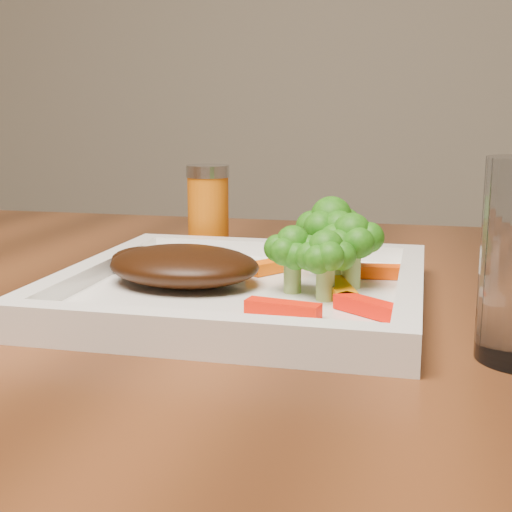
# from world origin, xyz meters

# --- Properties ---
(plate) EXTENTS (0.27, 0.27, 0.01)m
(plate) POSITION_xyz_m (0.17, -0.07, 0.76)
(plate) COLOR white
(plate) RESTS_ON dining_table
(steak) EXTENTS (0.13, 0.11, 0.03)m
(steak) POSITION_xyz_m (0.12, -0.07, 0.78)
(steak) COLOR black
(steak) RESTS_ON plate
(broccoli_0) EXTENTS (0.08, 0.08, 0.07)m
(broccoli_0) POSITION_xyz_m (0.23, -0.02, 0.80)
(broccoli_0) COLOR #147713
(broccoli_0) RESTS_ON plate
(broccoli_1) EXTENTS (0.06, 0.06, 0.06)m
(broccoli_1) POSITION_xyz_m (0.25, -0.05, 0.79)
(broccoli_1) COLOR #256811
(broccoli_1) RESTS_ON plate
(broccoli_2) EXTENTS (0.06, 0.06, 0.06)m
(broccoli_2) POSITION_xyz_m (0.24, -0.09, 0.79)
(broccoli_2) COLOR #2D6010
(broccoli_2) RESTS_ON plate
(broccoli_3) EXTENTS (0.05, 0.05, 0.06)m
(broccoli_3) POSITION_xyz_m (0.21, -0.07, 0.79)
(broccoli_3) COLOR #2F6A11
(broccoli_3) RESTS_ON plate
(carrot_0) EXTENTS (0.05, 0.02, 0.01)m
(carrot_0) POSITION_xyz_m (0.21, -0.14, 0.77)
(carrot_0) COLOR #FB1904
(carrot_0) RESTS_ON plate
(carrot_1) EXTENTS (0.05, 0.04, 0.01)m
(carrot_1) POSITION_xyz_m (0.27, -0.12, 0.77)
(carrot_1) COLOR #FE1304
(carrot_1) RESTS_ON plate
(carrot_3) EXTENTS (0.06, 0.02, 0.01)m
(carrot_3) POSITION_xyz_m (0.27, -0.01, 0.77)
(carrot_3) COLOR #F64404
(carrot_3) RESTS_ON plate
(carrot_4) EXTENTS (0.05, 0.06, 0.01)m
(carrot_4) POSITION_xyz_m (0.18, -0.00, 0.77)
(carrot_4) COLOR #FF5F04
(carrot_4) RESTS_ON plate
(carrot_5) EXTENTS (0.03, 0.06, 0.01)m
(carrot_5) POSITION_xyz_m (0.25, -0.08, 0.77)
(carrot_5) COLOR orange
(carrot_5) RESTS_ON plate
(spice_shaker) EXTENTS (0.05, 0.05, 0.09)m
(spice_shaker) POSITION_xyz_m (0.09, 0.11, 0.80)
(spice_shaker) COLOR #CA610B
(spice_shaker) RESTS_ON dining_table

